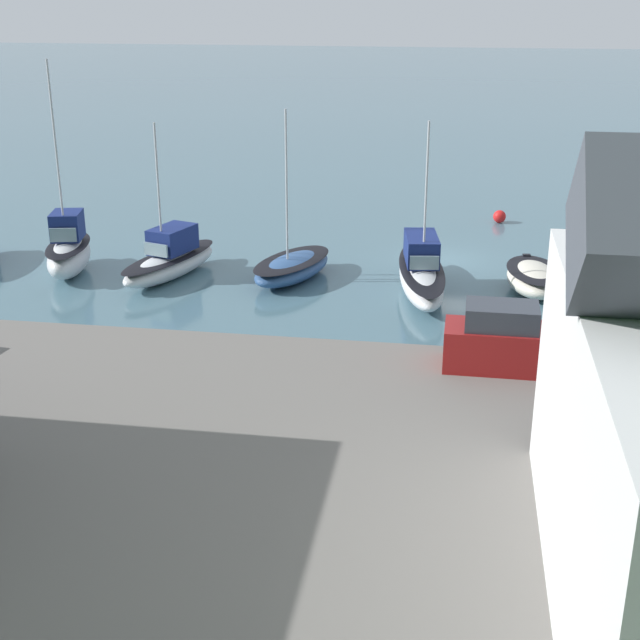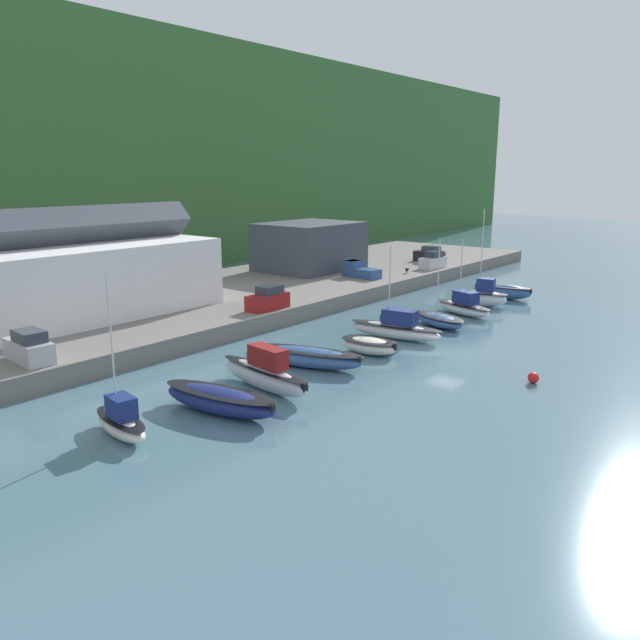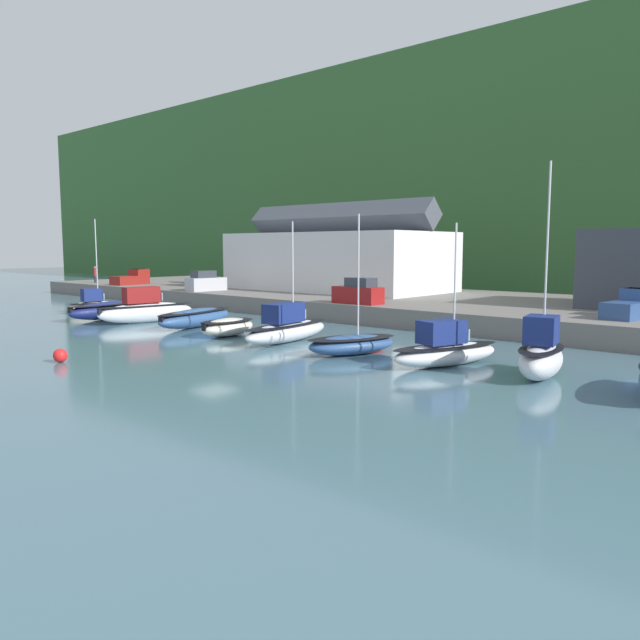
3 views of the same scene
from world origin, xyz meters
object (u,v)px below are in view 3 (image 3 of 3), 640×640
(moored_boat_0, at_px, (94,304))
(pickup_truck_1, at_px, (133,278))
(moored_boat_7, at_px, (445,349))
(moored_boat_8, at_px, (541,355))
(moored_boat_6, at_px, (352,344))
(moored_boat_2, at_px, (146,309))
(moored_boat_5, at_px, (287,328))
(mooring_buoy_0, at_px, (60,356))
(pickup_truck_0, at_px, (633,305))
(person_on_quay, at_px, (95,274))
(moored_boat_1, at_px, (109,310))
(parked_car_3, at_px, (358,293))
(moored_boat_4, at_px, (227,327))
(moored_boat_3, at_px, (196,317))
(parked_car_2, at_px, (206,282))

(moored_boat_0, bearing_deg, pickup_truck_1, 147.57)
(moored_boat_7, bearing_deg, moored_boat_8, 20.57)
(moored_boat_8, bearing_deg, moored_boat_6, 171.56)
(moored_boat_2, relative_size, moored_boat_7, 1.15)
(moored_boat_5, relative_size, mooring_buoy_0, 11.41)
(pickup_truck_0, bearing_deg, person_on_quay, -170.44)
(moored_boat_6, xyz_separation_m, pickup_truck_0, (10.47, 16.51, 1.74))
(moored_boat_1, height_order, parked_car_3, parked_car_3)
(moored_boat_2, distance_m, parked_car_3, 17.57)
(moored_boat_6, bearing_deg, moored_boat_4, -160.55)
(moored_boat_5, bearing_deg, moored_boat_6, -15.83)
(moored_boat_3, height_order, person_on_quay, person_on_quay)
(moored_boat_0, distance_m, parked_car_2, 12.33)
(moored_boat_4, height_order, moored_boat_6, moored_boat_6)
(moored_boat_5, height_order, pickup_truck_0, moored_boat_5)
(person_on_quay, bearing_deg, pickup_truck_0, 2.61)
(moored_boat_8, relative_size, parked_car_3, 2.40)
(parked_car_3, bearing_deg, parked_car_2, 87.51)
(moored_boat_0, height_order, moored_boat_4, moored_boat_0)
(moored_boat_3, height_order, moored_boat_5, moored_boat_5)
(moored_boat_1, relative_size, moored_boat_4, 1.69)
(moored_boat_7, bearing_deg, moored_boat_1, -160.78)
(moored_boat_3, bearing_deg, parked_car_2, 124.68)
(moored_boat_0, xyz_separation_m, parked_car_3, (23.01, 10.99, 1.60))
(moored_boat_5, bearing_deg, moored_boat_3, 168.25)
(moored_boat_5, distance_m, parked_car_3, 12.26)
(moored_boat_8, height_order, parked_car_2, moored_boat_8)
(moored_boat_6, distance_m, moored_boat_7, 5.87)
(moored_boat_1, distance_m, moored_boat_8, 37.78)
(moored_boat_3, distance_m, parked_car_2, 18.90)
(mooring_buoy_0, bearing_deg, moored_boat_2, 133.01)
(moored_boat_3, xyz_separation_m, moored_boat_7, (22.66, -1.03, 0.12))
(moored_boat_0, xyz_separation_m, moored_boat_2, (10.14, -0.90, 0.24))
(moored_boat_0, relative_size, pickup_truck_1, 1.77)
(moored_boat_1, relative_size, parked_car_3, 1.96)
(moored_boat_3, relative_size, moored_boat_8, 0.86)
(moored_boat_7, bearing_deg, moored_boat_0, -163.34)
(moored_boat_1, bearing_deg, person_on_quay, 145.57)
(moored_boat_0, height_order, moored_boat_7, moored_boat_0)
(pickup_truck_0, relative_size, pickup_truck_1, 0.99)
(moored_boat_0, xyz_separation_m, moored_boat_6, (32.48, -1.56, -0.24))
(person_on_quay, relative_size, mooring_buoy_0, 2.87)
(moored_boat_3, height_order, moored_boat_6, moored_boat_6)
(moored_boat_0, relative_size, moored_boat_5, 1.03)
(moored_boat_0, height_order, moored_boat_6, moored_boat_0)
(moored_boat_8, bearing_deg, moored_boat_4, 169.44)
(moored_boat_7, bearing_deg, moored_boat_5, -163.35)
(parked_car_2, height_order, pickup_truck_0, parked_car_2)
(moored_boat_3, height_order, parked_car_2, parked_car_2)
(moored_boat_4, height_order, parked_car_2, parked_car_2)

